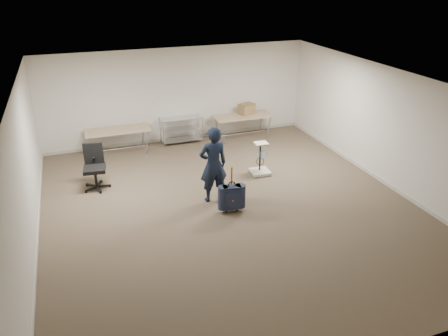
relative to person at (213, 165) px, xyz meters
name	(u,v)px	position (x,y,z in m)	size (l,w,h in m)	color
ground	(230,207)	(0.23, -0.44, -0.88)	(9.00, 9.00, 0.00)	#4F4130
room_shell	(210,179)	(0.23, 0.94, -0.83)	(8.00, 9.00, 9.00)	silver
folding_table_left	(118,131)	(-1.67, 3.51, -0.20)	(1.80, 0.75, 0.73)	tan
folding_table_right	(243,117)	(2.13, 3.51, -0.20)	(1.80, 0.75, 0.73)	tan
wire_shelf	(181,129)	(0.23, 3.76, -0.44)	(1.22, 0.47, 0.80)	silver
person	(213,165)	(0.00, 0.00, 0.00)	(0.64, 0.42, 1.76)	black
suitcase	(232,197)	(0.20, -0.65, -0.52)	(0.41, 0.27, 1.06)	black
office_chair	(96,175)	(-2.47, 1.54, -0.55)	(0.66, 0.66, 1.09)	black
equipment_cart	(260,166)	(1.57, 0.91, -0.66)	(0.50, 0.50, 0.86)	beige
cardboard_box	(247,109)	(2.28, 3.60, 0.01)	(0.44, 0.33, 0.33)	#936944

